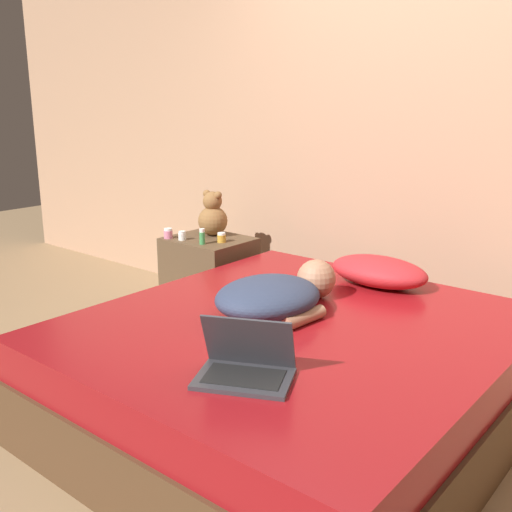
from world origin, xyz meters
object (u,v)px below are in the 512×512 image
Objects in this scene: bottle_white at (182,236)px; pillow at (379,271)px; laptop at (246,364)px; bottle_pink at (168,233)px; bottle_amber at (222,238)px; teddy_bear at (213,216)px; person_lying at (277,294)px; bottle_green at (202,237)px.

pillow is at bearing 6.39° from bottle_white.
pillow is 1.26m from laptop.
pillow reaches higher than bottle_pink.
laptop is at bearing -44.60° from bottle_amber.
pillow reaches higher than bottle_white.
bottle_amber is at bearing 109.66° from laptop.
teddy_bear reaches higher than bottle_white.
teddy_bear is 4.52× the size of bottle_pink.
bottle_white is 0.88× the size of bottle_pink.
bottle_white is (-1.15, 0.51, 0.01)m from person_lying.
bottle_green is (0.12, -0.22, -0.08)m from teddy_bear.
bottle_amber is 0.26m from bottle_white.
pillow is at bearing 1.64° from bottle_amber.
bottle_white is (-1.47, 1.10, 0.05)m from laptop.
laptop is at bearing -43.23° from teddy_bear.
bottle_pink is (-1.42, -0.17, 0.03)m from pillow.
person_lying is at bearing -21.14° from bottle_pink.
pillow is 1.14m from bottle_green.
laptop is 1.94m from teddy_bear.
person_lying is at bearing 92.69° from laptop.
laptop is 6.89× the size of bottle_white.
pillow is at bearing -3.51° from teddy_bear.
teddy_bear is at bearing 151.69° from person_lying.
teddy_bear is at bearing 118.27° from bottle_green.
person_lying is (-0.17, -0.65, 0.01)m from pillow.
bottle_white is at bearing -179.64° from bottle_green.
bottle_amber is at bearing 26.51° from bottle_white.
person_lying is at bearing -33.87° from teddy_bear.
laptop is 4.03× the size of bottle_green.
bottle_pink is at bearing -167.32° from bottle_white.
teddy_bear is 5.14× the size of bottle_white.
teddy_bear is 3.01× the size of bottle_green.
person_lying is at bearing -34.30° from bottle_amber.
laptop is at bearing -34.46° from bottle_pink.
laptop is 6.05× the size of bottle_pink.
pillow is 5.39× the size of bottle_green.
laptop is at bearing -82.87° from pillow.
person_lying is at bearing -27.66° from bottle_green.
bottle_green reaches higher than pillow.
pillow is 9.20× the size of bottle_white.
bottle_green is 1.71× the size of bottle_white.
bottle_amber is at bearing 22.49° from bottle_pink.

